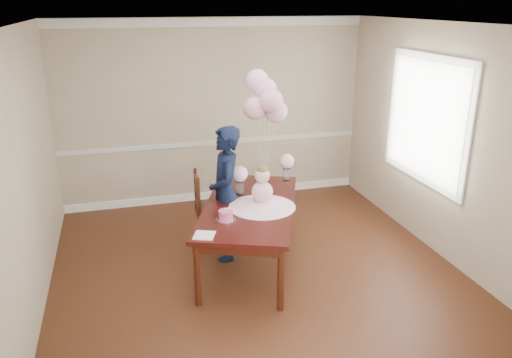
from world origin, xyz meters
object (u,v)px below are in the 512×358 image
birthday_cake (226,215)px  dining_chair_seat (214,214)px  dining_table_top (249,206)px  woman (226,194)px

birthday_cake → dining_chair_seat: bearing=87.8°
dining_table_top → woman: bearing=153.5°
birthday_cake → dining_chair_seat: size_ratio=0.35×
dining_table_top → dining_chair_seat: bearing=141.4°
birthday_cake → woman: bearing=77.8°
dining_table_top → dining_chair_seat: 0.69m
dining_chair_seat → woman: size_ratio=0.26×
birthday_cake → dining_chair_seat: (0.03, 0.89, -0.37)m
dining_chair_seat → dining_table_top: bearing=-57.2°
dining_chair_seat → birthday_cake: bearing=-89.1°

